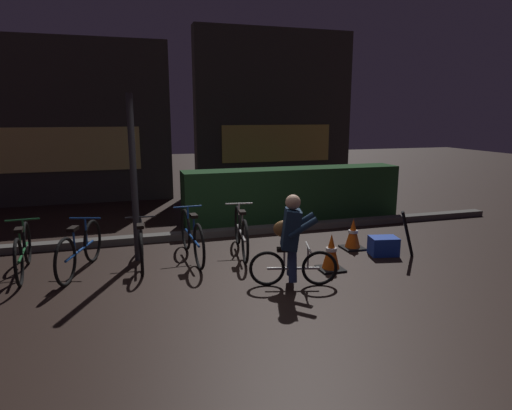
# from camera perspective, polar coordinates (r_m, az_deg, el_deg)

# --- Properties ---
(ground_plane) EXTENTS (40.00, 40.00, 0.00)m
(ground_plane) POSITION_cam_1_polar(r_m,az_deg,el_deg) (6.37, -0.16, -9.11)
(ground_plane) COLOR black
(sidewalk_curb) EXTENTS (12.00, 0.24, 0.12)m
(sidewalk_curb) POSITION_cam_1_polar(r_m,az_deg,el_deg) (8.39, -4.48, -3.58)
(sidewalk_curb) COLOR #56544F
(sidewalk_curb) RESTS_ON ground
(hedge_row) EXTENTS (4.80, 0.70, 1.12)m
(hedge_row) POSITION_cam_1_polar(r_m,az_deg,el_deg) (9.63, 4.82, 1.47)
(hedge_row) COLOR #214723
(hedge_row) RESTS_ON ground
(storefront_left) EXTENTS (5.47, 0.54, 4.13)m
(storefront_left) POSITION_cam_1_polar(r_m,az_deg,el_deg) (12.30, -24.08, 9.73)
(storefront_left) COLOR #383330
(storefront_left) RESTS_ON ground
(storefront_right) EXTENTS (4.87, 0.54, 4.73)m
(storefront_right) POSITION_cam_1_polar(r_m,az_deg,el_deg) (13.66, 2.41, 12.07)
(storefront_right) COLOR #383330
(storefront_right) RESTS_ON ground
(street_post) EXTENTS (0.10, 0.10, 2.57)m
(street_post) POSITION_cam_1_polar(r_m,az_deg,el_deg) (6.98, -15.57, 3.21)
(street_post) COLOR #2D2D33
(street_post) RESTS_ON ground
(parked_bike_leftmost) EXTENTS (0.46, 1.63, 0.75)m
(parked_bike_leftmost) POSITION_cam_1_polar(r_m,az_deg,el_deg) (7.17, -27.96, -5.27)
(parked_bike_leftmost) COLOR black
(parked_bike_leftmost) RESTS_ON ground
(parked_bike_left_mid) EXTENTS (0.56, 1.59, 0.76)m
(parked_bike_left_mid) POSITION_cam_1_polar(r_m,az_deg,el_deg) (6.88, -21.86, -5.38)
(parked_bike_left_mid) COLOR black
(parked_bike_left_mid) RESTS_ON ground
(parked_bike_center_left) EXTENTS (0.46, 1.52, 0.70)m
(parked_bike_center_left) POSITION_cam_1_polar(r_m,az_deg,el_deg) (6.95, -14.62, -4.94)
(parked_bike_center_left) COLOR black
(parked_bike_center_left) RESTS_ON ground
(parked_bike_center_right) EXTENTS (0.46, 1.75, 0.80)m
(parked_bike_center_right) POSITION_cam_1_polar(r_m,az_deg,el_deg) (7.05, -8.31, -4.07)
(parked_bike_center_right) COLOR black
(parked_bike_center_right) RESTS_ON ground
(parked_bike_right_mid) EXTENTS (0.46, 1.71, 0.79)m
(parked_bike_right_mid) POSITION_cam_1_polar(r_m,az_deg,el_deg) (7.27, -1.94, -3.51)
(parked_bike_right_mid) COLOR black
(parked_bike_right_mid) RESTS_ON ground
(traffic_cone_near) EXTENTS (0.36, 0.36, 0.55)m
(traffic_cone_near) POSITION_cam_1_polar(r_m,az_deg,el_deg) (6.60, 9.72, -6.10)
(traffic_cone_near) COLOR black
(traffic_cone_near) RESTS_ON ground
(traffic_cone_far) EXTENTS (0.36, 0.36, 0.53)m
(traffic_cone_far) POSITION_cam_1_polar(r_m,az_deg,el_deg) (7.70, 12.46, -3.74)
(traffic_cone_far) COLOR black
(traffic_cone_far) RESTS_ON ground
(blue_crate) EXTENTS (0.49, 0.40, 0.30)m
(blue_crate) POSITION_cam_1_polar(r_m,az_deg,el_deg) (7.52, 16.19, -5.11)
(blue_crate) COLOR #193DB7
(blue_crate) RESTS_ON ground
(cyclist) EXTENTS (1.16, 0.62, 1.25)m
(cyclist) POSITION_cam_1_polar(r_m,az_deg,el_deg) (5.86, 4.64, -4.55)
(cyclist) COLOR black
(cyclist) RESTS_ON ground
(closed_umbrella) EXTENTS (0.39, 0.19, 0.80)m
(closed_umbrella) POSITION_cam_1_polar(r_m,az_deg,el_deg) (7.40, 19.04, -3.57)
(closed_umbrella) COLOR black
(closed_umbrella) RESTS_ON ground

